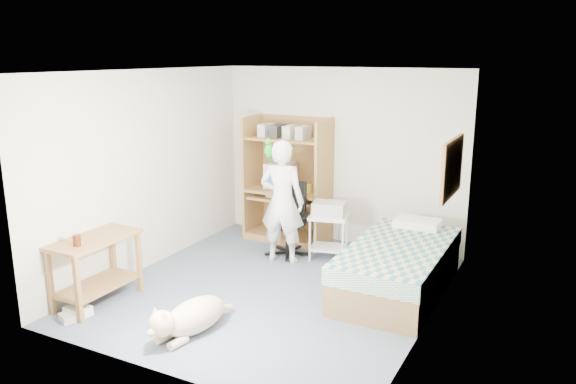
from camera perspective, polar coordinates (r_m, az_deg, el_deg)
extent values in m
plane|color=#4C5868|center=(6.67, -1.46, -9.82)|extent=(4.00, 4.00, 0.00)
cube|color=beige|center=(8.04, 5.37, 3.58)|extent=(3.60, 0.02, 2.50)
cube|color=beige|center=(5.65, 14.67, -1.23)|extent=(0.02, 4.00, 2.50)
cube|color=beige|center=(7.29, -14.03, 2.16)|extent=(0.02, 4.00, 2.50)
cube|color=white|center=(6.11, -1.61, 12.19)|extent=(3.60, 4.00, 0.02)
cube|color=brown|center=(8.41, -3.57, 1.63)|extent=(0.04, 0.60, 1.80)
cube|color=brown|center=(7.89, 3.69, 0.81)|extent=(0.04, 0.60, 1.80)
cube|color=brown|center=(8.38, 0.86, 1.62)|extent=(1.20, 0.02, 1.80)
cube|color=brown|center=(8.17, -0.06, 0.14)|extent=(1.12, 0.60, 0.04)
cube|color=brown|center=(8.12, -0.32, -0.66)|extent=(1.00, 0.50, 0.03)
cube|color=brown|center=(8.02, -0.06, 5.42)|extent=(1.12, 0.55, 0.03)
cube|color=brown|center=(8.36, -0.06, -4.46)|extent=(1.12, 0.60, 0.10)
cube|color=brown|center=(6.66, 11.06, -8.45)|extent=(1.00, 2.00, 0.36)
cube|color=#2E757D|center=(6.56, 11.17, -6.18)|extent=(1.02, 2.02, 0.20)
cube|color=white|center=(7.25, 13.02, -3.16)|extent=(0.55, 0.35, 0.12)
cube|color=brown|center=(6.42, -19.11, -4.58)|extent=(0.50, 1.00, 0.04)
cube|color=brown|center=(6.42, -23.01, -8.56)|extent=(0.05, 0.05, 0.70)
cube|color=brown|center=(6.13, -20.57, -9.38)|extent=(0.05, 0.05, 0.70)
cube|color=brown|center=(6.98, -17.34, -6.29)|extent=(0.05, 0.05, 0.70)
cube|color=brown|center=(6.71, -14.88, -6.92)|extent=(0.05, 0.05, 0.70)
cube|color=brown|center=(6.60, -18.74, -8.95)|extent=(0.46, 0.92, 0.03)
cube|color=#9A6D45|center=(6.47, 16.37, 2.36)|extent=(0.03, 0.90, 0.60)
cube|color=brown|center=(6.42, 16.53, 5.08)|extent=(0.04, 0.94, 0.04)
cube|color=brown|center=(6.54, 16.16, -0.30)|extent=(0.04, 0.94, 0.04)
cylinder|color=black|center=(7.74, -0.04, -6.10)|extent=(0.55, 0.55, 0.06)
cylinder|color=black|center=(7.68, -0.04, -4.87)|extent=(0.06, 0.06, 0.37)
cube|color=black|center=(7.61, -0.04, -3.30)|extent=(0.48, 0.48, 0.07)
cube|color=black|center=(7.72, 0.47, -0.71)|extent=(0.39, 0.11, 0.51)
cube|color=black|center=(7.65, -1.67, -2.14)|extent=(0.08, 0.28, 0.04)
cube|color=black|center=(7.50, 1.61, -2.46)|extent=(0.08, 0.28, 0.04)
imported|color=white|center=(7.27, -0.60, -0.99)|extent=(0.64, 0.47, 1.63)
ellipsoid|color=#199215|center=(7.24, -1.94, 4.26)|extent=(0.12, 0.12, 0.19)
sphere|color=#199215|center=(7.19, -2.06, 5.15)|extent=(0.08, 0.08, 0.08)
cone|color=#D55E12|center=(7.15, -2.18, 5.11)|extent=(0.04, 0.04, 0.03)
cylinder|color=#199215|center=(7.30, -1.81, 3.47)|extent=(0.05, 0.13, 0.12)
ellipsoid|color=beige|center=(5.74, -9.42, -12.30)|extent=(0.48, 0.79, 0.34)
sphere|color=beige|center=(5.46, -12.70, -12.92)|extent=(0.25, 0.25, 0.25)
cone|color=beige|center=(5.44, -13.36, -11.71)|extent=(0.07, 0.07, 0.09)
cone|color=beige|center=(5.35, -12.50, -12.10)|extent=(0.07, 0.07, 0.09)
ellipsoid|color=beige|center=(5.42, -13.53, -13.66)|extent=(0.11, 0.15, 0.08)
cylinder|color=beige|center=(6.01, -6.61, -11.59)|extent=(0.10, 0.24, 0.12)
cube|color=silver|center=(7.45, 4.18, -2.52)|extent=(0.58, 0.50, 0.04)
cube|color=silver|center=(7.58, 4.12, -5.64)|extent=(0.53, 0.45, 0.03)
cylinder|color=silver|center=(7.48, 2.07, -4.77)|extent=(0.03, 0.03, 0.58)
cylinder|color=silver|center=(7.31, 5.20, -5.26)|extent=(0.03, 0.03, 0.58)
cylinder|color=silver|center=(7.77, 3.15, -4.05)|extent=(0.03, 0.03, 0.58)
cylinder|color=silver|center=(7.61, 6.18, -4.50)|extent=(0.03, 0.03, 0.58)
cube|color=#AAAAA5|center=(7.42, 4.20, -1.71)|extent=(0.48, 0.41, 0.18)
cube|color=beige|center=(8.23, -0.74, 1.74)|extent=(0.41, 0.43, 0.36)
cube|color=navy|center=(8.05, -1.32, 1.47)|extent=(0.31, 0.04, 0.25)
cube|color=beige|center=(8.10, -0.63, -0.50)|extent=(0.46, 0.18, 0.03)
cylinder|color=gold|center=(7.94, 2.19, 0.33)|extent=(0.08, 0.08, 0.12)
cylinder|color=#3F180A|center=(6.19, -20.67, -4.63)|extent=(0.08, 0.08, 0.12)
cube|color=white|center=(6.42, -20.56, -11.25)|extent=(0.27, 0.23, 0.10)
cube|color=#B0B0AB|center=(6.34, -21.11, -11.72)|extent=(0.25, 0.27, 0.08)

